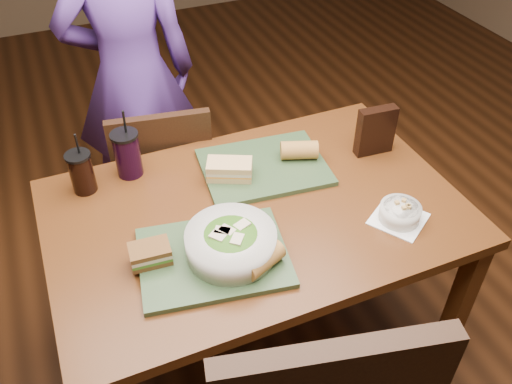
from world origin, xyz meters
TOP-DOWN VIEW (x-y plane):
  - ground at (0.00, 0.00)m, footprint 6.00×6.00m
  - dining_table at (0.00, 0.00)m, footprint 1.30×0.85m
  - chair_far at (-0.18, 0.56)m, footprint 0.43×0.43m
  - diner at (-0.17, 0.96)m, footprint 0.61×0.44m
  - tray_near at (-0.20, -0.15)m, footprint 0.47×0.38m
  - tray_far at (0.11, 0.18)m, footprint 0.45×0.36m
  - salad_bowl at (-0.15, -0.16)m, footprint 0.26×0.26m
  - soup_bowl at (0.39, -0.22)m, footprint 0.21×0.21m
  - sandwich_near at (-0.36, -0.10)m, footprint 0.12×0.09m
  - sandwich_far at (-0.03, 0.17)m, footprint 0.17×0.14m
  - baguette_near at (-0.09, -0.25)m, footprint 0.14×0.11m
  - baguette_far at (0.23, 0.17)m, footprint 0.14×0.10m
  - cup_cola at (-0.48, 0.31)m, footprint 0.08×0.08m
  - cup_berry at (-0.32, 0.34)m, footprint 0.09×0.09m
  - chip_bag at (0.51, 0.12)m, footprint 0.14×0.05m

SIDE VIEW (x-z plane):
  - ground at x=0.00m, z-range 0.00..0.00m
  - chair_far at x=-0.18m, z-range 0.05..0.92m
  - dining_table at x=0.00m, z-range 0.28..1.03m
  - tray_near at x=-0.20m, z-range 0.75..0.77m
  - tray_far at x=0.11m, z-range 0.75..0.77m
  - diner at x=-0.17m, z-range 0.00..1.55m
  - soup_bowl at x=0.39m, z-range 0.75..0.81m
  - sandwich_near at x=-0.36m, z-range 0.77..0.82m
  - sandwich_far at x=-0.03m, z-range 0.77..0.83m
  - baguette_near at x=-0.09m, z-range 0.77..0.83m
  - baguette_far at x=0.23m, z-range 0.77..0.83m
  - salad_bowl at x=-0.15m, z-range 0.77..0.85m
  - cup_cola at x=-0.48m, z-range 0.71..0.93m
  - cup_berry at x=-0.32m, z-range 0.71..0.96m
  - chip_bag at x=0.51m, z-range 0.75..0.93m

